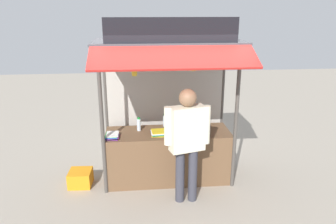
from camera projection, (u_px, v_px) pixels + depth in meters
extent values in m
plane|color=#9E9384|center=(168.00, 178.00, 5.75)|extent=(20.00, 20.00, 0.00)
cube|color=brown|center=(168.00, 155.00, 5.62)|extent=(2.09, 0.74, 0.87)
cylinder|color=#4C4742|center=(102.00, 124.00, 4.94)|extent=(0.06, 0.06, 2.35)
cylinder|color=#4C4742|center=(236.00, 120.00, 5.14)|extent=(0.06, 0.06, 2.35)
cylinder|color=#4C4742|center=(107.00, 108.00, 5.76)|extent=(0.06, 0.06, 2.35)
cylinder|color=#4C4742|center=(222.00, 104.00, 5.96)|extent=(0.06, 0.06, 2.35)
cube|color=#B7B2A8|center=(165.00, 107.00, 5.87)|extent=(2.04, 0.04, 2.30)
cube|color=#3F3F44|center=(168.00, 41.00, 4.99)|extent=(2.29, 1.07, 0.04)
cube|color=red|center=(174.00, 58.00, 4.29)|extent=(2.25, 0.51, 0.26)
cube|color=black|center=(172.00, 30.00, 4.48)|extent=(1.88, 0.04, 0.35)
cylinder|color=#59544C|center=(171.00, 51.00, 4.61)|extent=(1.98, 0.02, 0.02)
cylinder|color=silver|center=(165.00, 121.00, 5.72)|extent=(0.06, 0.06, 0.20)
cylinder|color=#198C33|center=(165.00, 115.00, 5.68)|extent=(0.04, 0.04, 0.03)
cylinder|color=silver|center=(139.00, 125.00, 5.51)|extent=(0.07, 0.07, 0.20)
cylinder|color=#198C33|center=(139.00, 118.00, 5.48)|extent=(0.04, 0.04, 0.03)
cylinder|color=silver|center=(175.00, 123.00, 5.51)|extent=(0.09, 0.09, 0.27)
cylinder|color=red|center=(175.00, 114.00, 5.46)|extent=(0.06, 0.06, 0.04)
cube|color=orange|center=(191.00, 137.00, 5.27)|extent=(0.24, 0.25, 0.01)
cube|color=yellow|center=(191.00, 136.00, 5.25)|extent=(0.25, 0.26, 0.01)
cube|color=orange|center=(191.00, 136.00, 5.24)|extent=(0.24, 0.25, 0.01)
cube|color=purple|center=(190.00, 135.00, 5.24)|extent=(0.24, 0.26, 0.01)
cube|color=blue|center=(190.00, 134.00, 5.25)|extent=(0.25, 0.26, 0.01)
cube|color=black|center=(191.00, 134.00, 5.25)|extent=(0.25, 0.27, 0.01)
cube|color=green|center=(190.00, 133.00, 5.24)|extent=(0.26, 0.27, 0.01)
cube|color=white|center=(191.00, 133.00, 5.23)|extent=(0.25, 0.26, 0.01)
cube|color=yellow|center=(191.00, 132.00, 5.23)|extent=(0.25, 0.26, 0.01)
cube|color=purple|center=(113.00, 137.00, 5.24)|extent=(0.21, 0.28, 0.01)
cube|color=black|center=(112.00, 137.00, 5.22)|extent=(0.19, 0.28, 0.01)
cube|color=purple|center=(112.00, 136.00, 5.24)|extent=(0.21, 0.29, 0.01)
cube|color=blue|center=(112.00, 135.00, 5.23)|extent=(0.20, 0.28, 0.01)
cube|color=green|center=(112.00, 135.00, 5.23)|extent=(0.20, 0.28, 0.01)
cube|color=white|center=(112.00, 134.00, 5.23)|extent=(0.19, 0.27, 0.01)
cube|color=yellow|center=(159.00, 134.00, 5.36)|extent=(0.25, 0.27, 0.01)
cube|color=black|center=(158.00, 133.00, 5.36)|extent=(0.26, 0.27, 0.01)
cube|color=green|center=(159.00, 133.00, 5.35)|extent=(0.24, 0.25, 0.01)
cube|color=blue|center=(158.00, 133.00, 5.35)|extent=(0.24, 0.25, 0.01)
cube|color=white|center=(158.00, 132.00, 5.35)|extent=(0.24, 0.25, 0.01)
cube|color=white|center=(158.00, 132.00, 5.35)|extent=(0.25, 0.26, 0.01)
cube|color=yellow|center=(159.00, 131.00, 5.35)|extent=(0.25, 0.26, 0.01)
cylinder|color=#332D23|center=(193.00, 55.00, 4.66)|extent=(0.01, 0.01, 0.08)
cylinder|color=olive|center=(193.00, 59.00, 4.68)|extent=(0.04, 0.04, 0.04)
ellipsoid|color=yellow|center=(194.00, 66.00, 4.71)|extent=(0.04, 0.07, 0.17)
ellipsoid|color=yellow|center=(194.00, 65.00, 4.73)|extent=(0.08, 0.07, 0.17)
ellipsoid|color=yellow|center=(192.00, 65.00, 4.73)|extent=(0.09, 0.05, 0.17)
ellipsoid|color=yellow|center=(191.00, 65.00, 4.71)|extent=(0.06, 0.09, 0.17)
ellipsoid|color=yellow|center=(192.00, 66.00, 4.69)|extent=(0.06, 0.09, 0.17)
ellipsoid|color=yellow|center=(193.00, 66.00, 4.68)|extent=(0.09, 0.05, 0.17)
ellipsoid|color=yellow|center=(195.00, 66.00, 4.68)|extent=(0.09, 0.07, 0.17)
cylinder|color=#332D23|center=(167.00, 55.00, 4.63)|extent=(0.01, 0.01, 0.08)
cylinder|color=olive|center=(167.00, 60.00, 4.64)|extent=(0.04, 0.04, 0.04)
ellipsoid|color=yellow|center=(168.00, 65.00, 4.67)|extent=(0.03, 0.07, 0.14)
ellipsoid|color=yellow|center=(168.00, 65.00, 4.68)|extent=(0.05, 0.05, 0.15)
ellipsoid|color=yellow|center=(167.00, 65.00, 4.69)|extent=(0.08, 0.03, 0.14)
ellipsoid|color=yellow|center=(165.00, 65.00, 4.68)|extent=(0.06, 0.07, 0.15)
ellipsoid|color=yellow|center=(166.00, 65.00, 4.67)|extent=(0.03, 0.06, 0.14)
ellipsoid|color=yellow|center=(166.00, 65.00, 4.66)|extent=(0.05, 0.05, 0.15)
ellipsoid|color=yellow|center=(167.00, 65.00, 4.65)|extent=(0.06, 0.03, 0.14)
ellipsoid|color=yellow|center=(168.00, 65.00, 4.65)|extent=(0.07, 0.06, 0.15)
cylinder|color=#332D23|center=(134.00, 58.00, 4.59)|extent=(0.01, 0.01, 0.13)
cylinder|color=olive|center=(134.00, 64.00, 4.62)|extent=(0.04, 0.04, 0.04)
ellipsoid|color=yellow|center=(136.00, 70.00, 4.64)|extent=(0.04, 0.08, 0.17)
ellipsoid|color=yellow|center=(136.00, 70.00, 4.66)|extent=(0.07, 0.08, 0.18)
ellipsoid|color=yellow|center=(134.00, 70.00, 4.67)|extent=(0.10, 0.04, 0.17)
ellipsoid|color=yellow|center=(133.00, 70.00, 4.66)|extent=(0.07, 0.06, 0.18)
ellipsoid|color=yellow|center=(133.00, 70.00, 4.65)|extent=(0.05, 0.08, 0.18)
ellipsoid|color=yellow|center=(133.00, 71.00, 4.64)|extent=(0.05, 0.08, 0.18)
ellipsoid|color=yellow|center=(133.00, 71.00, 4.63)|extent=(0.07, 0.06, 0.18)
ellipsoid|color=yellow|center=(135.00, 71.00, 4.63)|extent=(0.07, 0.05, 0.17)
ellipsoid|color=yellow|center=(135.00, 71.00, 4.63)|extent=(0.06, 0.07, 0.18)
cylinder|color=#383842|center=(180.00, 176.00, 4.94)|extent=(0.14, 0.14, 0.85)
cylinder|color=#383842|center=(193.00, 175.00, 4.96)|extent=(0.14, 0.14, 0.85)
cube|color=#EAE5C6|center=(187.00, 129.00, 4.72)|extent=(0.54, 0.34, 0.67)
cylinder|color=#EAE5C6|center=(168.00, 126.00, 4.68)|extent=(0.11, 0.11, 0.57)
cylinder|color=#EAE5C6|center=(206.00, 125.00, 4.73)|extent=(0.11, 0.11, 0.57)
sphere|color=#936B4C|center=(188.00, 98.00, 4.58)|extent=(0.25, 0.25, 0.25)
cube|color=orange|center=(81.00, 178.00, 5.48)|extent=(0.39, 0.39, 0.26)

